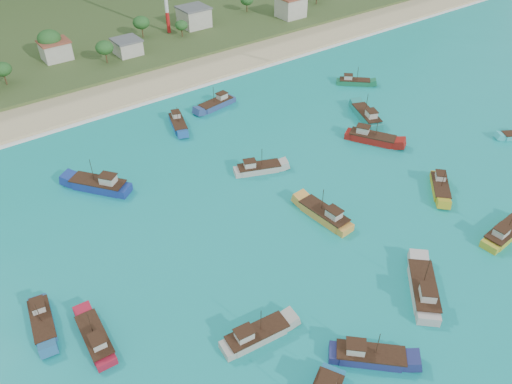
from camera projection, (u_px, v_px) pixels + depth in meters
ground at (292, 272)px, 82.77m from camera, size 600.00×600.00×0.00m
beach at (103, 98)px, 133.20m from camera, size 400.00×18.00×1.20m
land at (32, 33)px, 172.15m from camera, size 400.00×110.00×2.40m
surf_line at (118, 111)px, 127.14m from camera, size 400.00×2.50×0.08m
village at (86, 50)px, 147.67m from camera, size 218.51×26.27×7.31m
vegetation at (40, 56)px, 142.15m from camera, size 278.73×25.97×8.96m
boat_4 at (367, 116)px, 123.18m from camera, size 7.59×12.17×6.93m
boat_6 at (325, 215)px, 93.10m from camera, size 4.17×11.61×6.74m
boat_8 at (258, 169)px, 105.44m from camera, size 10.44×6.49×5.94m
boat_10 at (354, 82)px, 139.29m from camera, size 8.79×8.47×5.57m
boat_11 at (440, 187)px, 100.24m from camera, size 9.16×8.96×5.85m
boat_12 at (371, 138)px, 114.98m from camera, size 8.80×11.82×6.89m
boat_14 at (504, 234)px, 89.11m from camera, size 11.19×3.91×6.51m
boat_15 at (423, 290)px, 78.41m from camera, size 11.02×11.30×7.20m
boat_16 at (369, 356)px, 69.09m from camera, size 9.86×9.71×6.31m
boat_18 at (178, 124)px, 120.72m from camera, size 5.86×10.38×5.89m
boat_23 at (256, 336)px, 71.83m from camera, size 10.70×4.22×6.16m
boat_25 at (100, 185)px, 100.37m from camera, size 10.52×12.25×7.42m
boat_26 at (43, 321)px, 73.97m from camera, size 4.43×10.14×5.79m
boat_27 at (217, 104)px, 128.56m from camera, size 11.00×4.70×6.29m
boat_28 at (96, 339)px, 71.46m from camera, size 3.62×10.24×5.95m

